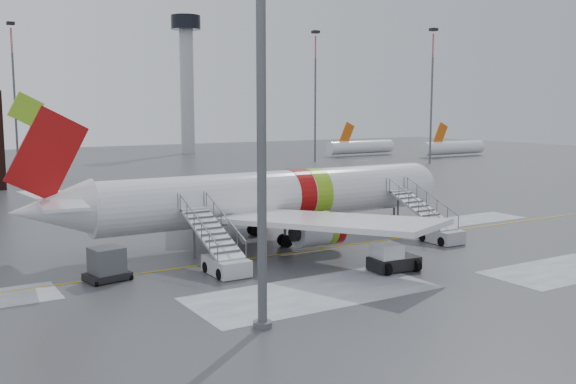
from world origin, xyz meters
TOP-DOWN VIEW (x-y plane):
  - ground at (0.00, 0.00)m, footprint 260.00×260.00m
  - airliner at (-1.66, 3.40)m, footprint 35.03×32.97m
  - airstair_fwd at (9.72, -3.14)m, footprint 2.05×7.70m
  - airstair_aft at (-8.37, -3.14)m, footprint 2.05×7.70m
  - pushback_tug at (0.85, -8.56)m, footprint 3.24×2.53m
  - uld_container at (-15.04, -1.50)m, footprint 2.73×2.19m
  - light_mast_near at (-11.13, -13.48)m, footprint 1.20×1.20m
  - control_tower at (30.00, 95.00)m, footprint 6.40×6.40m
  - light_mast_far_ne at (42.00, 62.00)m, footprint 1.20×1.20m
  - light_mast_far_n at (-8.00, 78.00)m, footprint 1.20×1.20m
  - light_mast_far_e at (58.00, 48.00)m, footprint 1.20×1.20m
  - distant_aircraft at (62.50, 64.00)m, footprint 35.00×18.00m

SIDE VIEW (x-z plane):
  - ground at x=0.00m, z-range 0.00..0.00m
  - distant_aircraft at x=62.50m, z-range -4.00..4.00m
  - pushback_tug at x=0.85m, z-range -0.10..1.69m
  - uld_container at x=-15.04m, z-range -0.07..1.94m
  - airstair_fwd at x=9.72m, z-range -0.68..2.81m
  - airstair_aft at x=-8.37m, z-range -0.68..2.81m
  - airliner at x=-1.66m, z-range -2.17..9.01m
  - light_mast_far_ne at x=42.00m, z-range 1.71..25.96m
  - light_mast_far_n at x=-8.00m, z-range 1.71..25.96m
  - light_mast_far_e at x=58.00m, z-range 1.71..25.96m
  - light_mast_near at x=-11.13m, z-range 0.41..27.80m
  - control_tower at x=30.00m, z-range 3.75..33.75m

